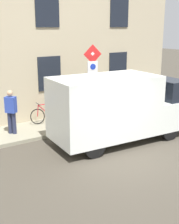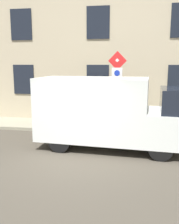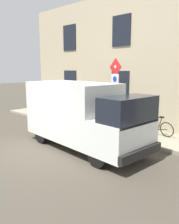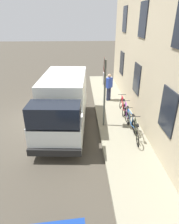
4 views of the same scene
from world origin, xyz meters
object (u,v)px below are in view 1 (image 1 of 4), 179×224
at_px(delivery_van, 119,107).
at_px(bicycle_red, 49,114).
at_px(bicycle_blue, 84,108).
at_px(bicycle_purple, 67,111).
at_px(bicycle_black, 100,105).
at_px(pedestrian, 11,110).
at_px(sign_post_stacked, 92,73).

relative_size(delivery_van, bicycle_red, 3.18).
bearing_deg(delivery_van, bicycle_blue, 84.17).
xyz_separation_m(delivery_van, bicycle_purple, (3.18, 0.38, -0.82)).
xyz_separation_m(bicycle_black, pedestrian, (-0.55, 4.63, 0.56)).
xyz_separation_m(delivery_van, bicycle_red, (3.18, 1.31, -0.82)).
distance_m(delivery_van, bicycle_purple, 3.31).
distance_m(bicycle_blue, bicycle_purple, 0.93).
height_order(delivery_van, bicycle_purple, delivery_van).
height_order(bicycle_blue, bicycle_purple, same).
height_order(sign_post_stacked, delivery_van, sign_post_stacked).
bearing_deg(delivery_van, bicycle_red, 116.24).
bearing_deg(delivery_van, sign_post_stacked, 90.12).
bearing_deg(bicycle_purple, delivery_van, 100.22).
distance_m(sign_post_stacked, bicycle_black, 2.58).
relative_size(bicycle_purple, bicycle_red, 1.00).
bearing_deg(bicycle_red, delivery_van, 114.75).
relative_size(bicycle_blue, bicycle_red, 1.00).
distance_m(bicycle_black, bicycle_red, 2.78).
xyz_separation_m(bicycle_black, bicycle_blue, (-0.00, 0.93, 0.00)).
relative_size(sign_post_stacked, bicycle_black, 1.89).
relative_size(delivery_van, pedestrian, 3.17).
height_order(sign_post_stacked, bicycle_blue, sign_post_stacked).
xyz_separation_m(bicycle_blue, pedestrian, (-0.54, 3.70, 0.56)).
bearing_deg(bicycle_black, bicycle_purple, 6.25).
bearing_deg(sign_post_stacked, pedestrian, 77.54).
bearing_deg(bicycle_blue, bicycle_red, -6.91).
distance_m(sign_post_stacked, delivery_van, 2.15).
xyz_separation_m(delivery_van, bicycle_blue, (3.18, -0.54, -0.82)).
bearing_deg(pedestrian, bicycle_purple, -30.20).
bearing_deg(bicycle_purple, pedestrian, 14.45).
distance_m(bicycle_black, pedestrian, 4.69).
bearing_deg(sign_post_stacked, bicycle_blue, -18.21).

